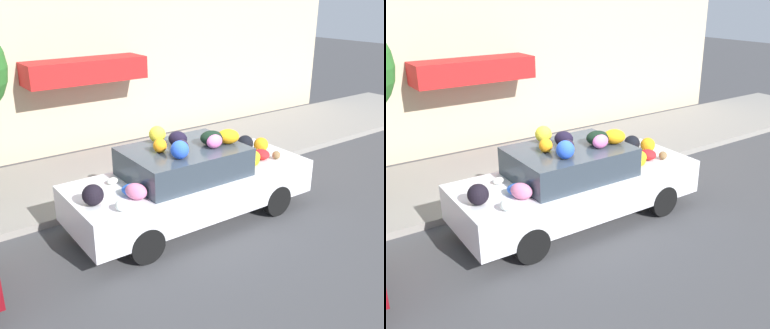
{
  "view_description": "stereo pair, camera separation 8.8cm",
  "coord_description": "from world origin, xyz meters",
  "views": [
    {
      "loc": [
        -4.38,
        -6.21,
        4.01
      ],
      "look_at": [
        0.0,
        -0.11,
        1.09
      ],
      "focal_mm": 42.0,
      "sensor_mm": 36.0,
      "label": 1
    },
    {
      "loc": [
        -4.3,
        -6.26,
        4.01
      ],
      "look_at": [
        0.0,
        -0.11,
        1.09
      ],
      "focal_mm": 42.0,
      "sensor_mm": 36.0,
      "label": 2
    }
  ],
  "objects": [
    {
      "name": "fire_hydrant",
      "position": [
        -0.57,
        1.64,
        0.48
      ],
      "size": [
        0.2,
        0.2,
        0.7
      ],
      "color": "#B2B2B7",
      "rests_on": "sidewalk_curb"
    },
    {
      "name": "art_car",
      "position": [
        -0.03,
        -0.11,
        0.77
      ],
      "size": [
        4.57,
        1.77,
        1.74
      ],
      "rotation": [
        0.0,
        0.0,
        -0.01
      ],
      "color": "silver",
      "rests_on": "ground"
    },
    {
      "name": "ground_plane",
      "position": [
        0.0,
        0.0,
        0.0
      ],
      "size": [
        60.0,
        60.0,
        0.0
      ],
      "primitive_type": "plane",
      "color": "#424244"
    },
    {
      "name": "building_facade",
      "position": [
        -0.0,
        4.93,
        3.19
      ],
      "size": [
        18.0,
        1.2,
        6.47
      ],
      "color": "#C6B293",
      "rests_on": "ground"
    },
    {
      "name": "sidewalk_curb",
      "position": [
        0.0,
        2.7,
        0.07
      ],
      "size": [
        24.0,
        3.2,
        0.14
      ],
      "color": "gray",
      "rests_on": "ground"
    }
  ]
}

